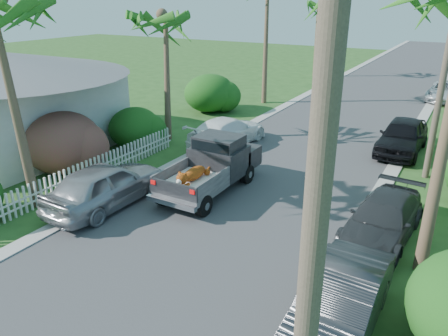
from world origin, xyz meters
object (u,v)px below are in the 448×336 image
Objects in this scene: parked_car_ln at (106,185)px; palm_l_b at (164,15)px; parked_car_rm at (383,220)px; parked_car_rf at (402,136)px; house_left at (3,104)px; palm_l_d at (319,3)px; utility_pole_b at (446,65)px; parked_car_rd at (446,91)px; parked_car_lf at (228,132)px; parked_car_rn at (339,304)px; pickup_truck at (215,164)px; utility_pole_a at (313,255)px.

parked_car_ln is 0.64× the size of palm_l_b.
parked_car_rm is 0.94× the size of parked_car_rf.
palm_l_d is at bearing 76.46° from house_left.
palm_l_d is at bearing 119.95° from utility_pole_b.
parked_car_rm is 8.77m from parked_car_rf.
palm_l_b is at bearing -122.28° from parked_car_rd.
parked_car_rd is at bearing 94.28° from parked_car_rm.
utility_pole_b is at bearing 4.61° from palm_l_b.
parked_car_rf reaches higher than parked_car_lf.
parked_car_rn reaches higher than parked_car_lf.
parked_car_rm is (0.00, 4.67, -0.09)m from parked_car_rn.
parked_car_rd is 28.48m from house_left.
pickup_truck reaches higher than parked_car_rf.
parked_car_rm is 0.93× the size of parked_car_ln.
parked_car_rd is (0.85, 13.28, -0.13)m from parked_car_rf.
parked_car_lf is (-7.75, -3.18, -0.10)m from parked_car_rf.
utility_pole_b is at bearing 36.97° from pickup_truck.
utility_pole_a reaches higher than palm_l_b.
palm_l_b is at bearing 131.53° from utility_pole_a.
parked_car_rn is 0.49× the size of house_left.
house_left is at bearing -141.12° from palm_l_b.
utility_pole_a is (18.60, -9.00, 2.48)m from house_left.
utility_pole_a is 15.00m from utility_pole_b.
parked_car_rm is at bearing -6.43° from pickup_truck.
parked_car_lf is at bearing 130.36° from parked_car_rn.
pickup_truck is at bearing -79.04° from palm_l_d.
house_left reaches higher than parked_car_lf.
pickup_truck is 4.15m from parked_car_ln.
pickup_truck is 1.08× the size of parked_car_ln.
pickup_truck reaches higher than parked_car_rd.
parked_car_lf is 6.34m from palm_l_b.
utility_pole_a is at bearing -25.82° from house_left.
utility_pole_b is at bearing 88.57° from parked_car_rm.
palm_l_b is at bearing -175.39° from utility_pole_b.
parked_car_rd is at bearing 50.73° from house_left.
utility_pole_a is (12.10, -36.00, -1.84)m from palm_l_d.
utility_pole_b reaches higher than parked_car_ln.
pickup_truck is 22.24m from parked_car_rd.
palm_l_d is (-5.09, 26.28, 5.43)m from pickup_truck.
parked_car_ln is at bearing -124.33° from parked_car_rf.
house_left is (-6.50, -27.00, -4.32)m from palm_l_d.
parked_car_rf is 0.52× the size of utility_pole_a.
pickup_truck is 0.66× the size of palm_l_d.
utility_pole_b is (0.60, -16.02, 3.93)m from parked_car_rd.
parked_car_rd is at bearing 92.15° from utility_pole_b.
palm_l_b is 18.77m from utility_pole_a.
palm_l_b is at bearing 141.56° from pickup_truck.
utility_pole_a is (9.54, -6.44, 3.79)m from parked_car_ln.
pickup_truck is 11.66m from house_left.
parked_car_lf is at bearing 9.76° from palm_l_b.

